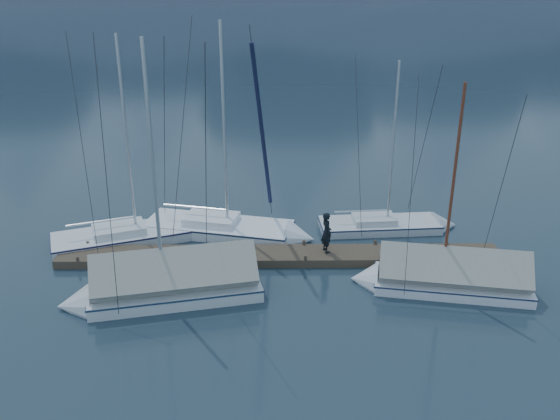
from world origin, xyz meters
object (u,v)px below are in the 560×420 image
object	(u,v)px
sailboat_open_mid	(239,231)
sailboat_covered_near	(438,278)
person	(327,232)
sailboat_open_left	(148,234)
sailboat_open_right	(396,226)
sailboat_covered_far	(159,287)

from	to	relation	value
sailboat_open_mid	sailboat_covered_near	bearing A→B (deg)	-32.12
sailboat_open_mid	person	distance (m)	4.48
sailboat_open_mid	sailboat_open_left	bearing A→B (deg)	-176.36
sailboat_covered_near	person	bearing A→B (deg)	148.52
sailboat_open_left	sailboat_open_mid	xyz separation A→B (m)	(4.00, 0.25, 0.01)
sailboat_open_left	sailboat_covered_near	size ratio (longest dim) A/B	1.13
sailboat_open_left	person	xyz separation A→B (m)	(7.67, -2.11, 1.02)
sailboat_open_right	person	size ratio (longest dim) A/B	4.90
sailboat_open_mid	person	xyz separation A→B (m)	(3.67, -2.36, 1.01)
sailboat_open_left	sailboat_covered_far	distance (m)	5.37
sailboat_open_mid	sailboat_covered_near	distance (m)	9.01
sailboat_open_left	person	bearing A→B (deg)	-15.37
sailboat_covered_far	person	bearing A→B (deg)	26.10
sailboat_open_left	sailboat_open_mid	size ratio (longest dim) A/B	0.95
sailboat_covered_far	sailboat_open_right	bearing A→B (deg)	31.63
sailboat_open_right	sailboat_covered_near	distance (m)	5.38
sailboat_open_mid	sailboat_open_right	size ratio (longest dim) A/B	1.21
sailboat_covered_near	sailboat_covered_far	distance (m)	10.23
sailboat_open_mid	person	world-z (taller)	sailboat_open_mid
sailboat_open_left	sailboat_open_right	bearing A→B (deg)	4.20
sailboat_open_mid	sailboat_covered_far	size ratio (longest dim) A/B	1.00
sailboat_open_mid	sailboat_covered_near	world-z (taller)	sailboat_open_mid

